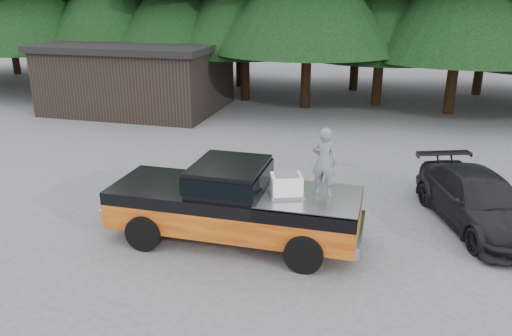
% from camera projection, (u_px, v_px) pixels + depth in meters
% --- Properties ---
extents(ground, '(120.00, 120.00, 0.00)m').
position_uv_depth(ground, '(244.00, 234.00, 12.27)').
color(ground, '#4C4C4E').
rests_on(ground, ground).
extents(pickup_truck, '(6.00, 2.04, 1.33)m').
position_uv_depth(pickup_truck, '(234.00, 214.00, 11.76)').
color(pickup_truck, orange).
rests_on(pickup_truck, ground).
extents(truck_cab, '(1.66, 1.90, 0.59)m').
position_uv_depth(truck_cab, '(229.00, 176.00, 11.47)').
color(truck_cab, black).
rests_on(truck_cab, pickup_truck).
extents(air_compressor, '(0.82, 0.75, 0.46)m').
position_uv_depth(air_compressor, '(286.00, 186.00, 11.07)').
color(air_compressor, white).
rests_on(air_compressor, pickup_truck).
extents(man_on_bed, '(0.60, 0.43, 1.55)m').
position_uv_depth(man_on_bed, '(324.00, 162.00, 10.94)').
color(man_on_bed, slate).
rests_on(man_on_bed, pickup_truck).
extents(parked_car, '(3.33, 4.95, 1.33)m').
position_uv_depth(parked_car, '(479.00, 201.00, 12.53)').
color(parked_car, black).
rests_on(parked_car, ground).
extents(utility_building, '(8.40, 6.40, 3.30)m').
position_uv_depth(utility_building, '(139.00, 76.00, 24.85)').
color(utility_building, black).
rests_on(utility_building, ground).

